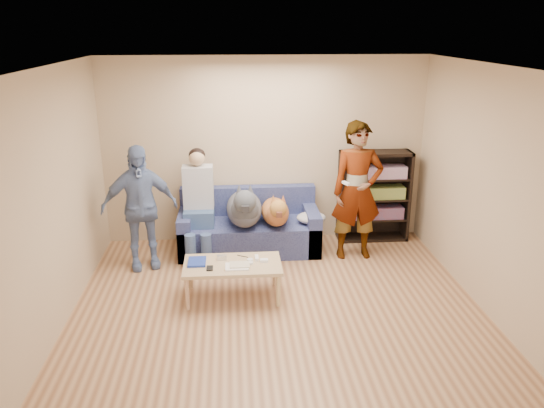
{
  "coord_description": "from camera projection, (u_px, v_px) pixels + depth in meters",
  "views": [
    {
      "loc": [
        -0.47,
        -4.76,
        2.97
      ],
      "look_at": [
        0.0,
        1.2,
        0.95
      ],
      "focal_mm": 35.0,
      "sensor_mm": 36.0,
      "label": 1
    }
  ],
  "objects": [
    {
      "name": "headphone_cup_b",
      "position": [
        250.0,
        260.0,
        6.04
      ],
      "size": [
        0.07,
        0.07,
        0.02
      ],
      "primitive_type": "cylinder",
      "color": "white",
      "rests_on": "coffee_table"
    },
    {
      "name": "ceiling",
      "position": [
        283.0,
        70.0,
        4.65
      ],
      "size": [
        5.0,
        5.0,
        0.0
      ],
      "primitive_type": "plane",
      "rotation": [
        3.14,
        0.0,
        0.0
      ],
      "color": "white",
      "rests_on": "ground"
    },
    {
      "name": "papers",
      "position": [
        237.0,
        267.0,
        5.88
      ],
      "size": [
        0.26,
        0.2,
        0.02
      ],
      "primitive_type": "cube",
      "color": "white",
      "rests_on": "coffee_table"
    },
    {
      "name": "headphone_cup_a",
      "position": [
        250.0,
        263.0,
        5.97
      ],
      "size": [
        0.07,
        0.07,
        0.02
      ],
      "primitive_type": "cylinder",
      "color": "silver",
      "rests_on": "coffee_table"
    },
    {
      "name": "controller_b",
      "position": [
        264.0,
        260.0,
        6.02
      ],
      "size": [
        0.09,
        0.06,
        0.03
      ],
      "primitive_type": "cube",
      "color": "white",
      "rests_on": "coffee_table"
    },
    {
      "name": "held_controller",
      "position": [
        346.0,
        183.0,
        6.65
      ],
      "size": [
        0.08,
        0.13,
        0.03
      ],
      "primitive_type": "cube",
      "rotation": [
        0.0,
        0.0,
        0.38
      ],
      "color": "white",
      "rests_on": "person_standing_right"
    },
    {
      "name": "controller_a",
      "position": [
        257.0,
        258.0,
        6.09
      ],
      "size": [
        0.04,
        0.13,
        0.03
      ],
      "primitive_type": "cube",
      "color": "white",
      "rests_on": "coffee_table"
    },
    {
      "name": "person_standing_right",
      "position": [
        357.0,
        191.0,
        6.91
      ],
      "size": [
        0.68,
        0.46,
        1.83
      ],
      "primitive_type": "imported",
      "rotation": [
        0.0,
        0.0,
        0.03
      ],
      "color": "gray",
      "rests_on": "ground"
    },
    {
      "name": "wall_left",
      "position": [
        40.0,
        216.0,
        4.9
      ],
      "size": [
        0.0,
        5.0,
        5.0
      ],
      "primitive_type": "plane",
      "rotation": [
        1.57,
        0.0,
        1.57
      ],
      "color": "tan",
      "rests_on": "ground"
    },
    {
      "name": "notebook_blue",
      "position": [
        197.0,
        262.0,
        5.99
      ],
      "size": [
        0.2,
        0.26,
        0.03
      ],
      "primitive_type": "cube",
      "color": "#1C349C",
      "rests_on": "coffee_table"
    },
    {
      "name": "bookshelf",
      "position": [
        374.0,
        194.0,
        7.58
      ],
      "size": [
        1.0,
        0.34,
        1.3
      ],
      "color": "black",
      "rests_on": "ground"
    },
    {
      "name": "ground",
      "position": [
        281.0,
        328.0,
        5.48
      ],
      "size": [
        5.0,
        5.0,
        0.0
      ],
      "primitive_type": "plane",
      "color": "#8D5C3C",
      "rests_on": "ground"
    },
    {
      "name": "dog_tan",
      "position": [
        276.0,
        212.0,
        7.06
      ],
      "size": [
        0.37,
        1.14,
        0.53
      ],
      "color": "#B96D38",
      "rests_on": "sofa"
    },
    {
      "name": "magazine",
      "position": [
        240.0,
        265.0,
        5.9
      ],
      "size": [
        0.22,
        0.17,
        0.01
      ],
      "primitive_type": "cube",
      "color": "beige",
      "rests_on": "coffee_table"
    },
    {
      "name": "wall_back",
      "position": [
        265.0,
        151.0,
        7.42
      ],
      "size": [
        4.5,
        0.0,
        4.5
      ],
      "primitive_type": "plane",
      "rotation": [
        1.57,
        0.0,
        0.0
      ],
      "color": "tan",
      "rests_on": "ground"
    },
    {
      "name": "person_standing_left",
      "position": [
        139.0,
        208.0,
        6.64
      ],
      "size": [
        1.01,
        0.62,
        1.61
      ],
      "primitive_type": "imported",
      "rotation": [
        0.0,
        0.0,
        0.25
      ],
      "color": "#7387B8",
      "rests_on": "ground"
    },
    {
      "name": "person_seated",
      "position": [
        198.0,
        200.0,
        7.02
      ],
      "size": [
        0.4,
        0.73,
        1.47
      ],
      "color": "#3D5B87",
      "rests_on": "sofa"
    },
    {
      "name": "pen_black",
      "position": [
        243.0,
        256.0,
        6.15
      ],
      "size": [
        0.13,
        0.08,
        0.01
      ],
      "primitive_type": "cylinder",
      "rotation": [
        0.0,
        1.57,
        -0.52
      ],
      "color": "black",
      "rests_on": "coffee_table"
    },
    {
      "name": "camera_silver",
      "position": [
        222.0,
        257.0,
        6.07
      ],
      "size": [
        0.11,
        0.06,
        0.05
      ],
      "primitive_type": "cube",
      "color": "silver",
      "rests_on": "coffee_table"
    },
    {
      "name": "pen_orange",
      "position": [
        231.0,
        269.0,
        5.82
      ],
      "size": [
        0.13,
        0.06,
        0.01
      ],
      "primitive_type": "cylinder",
      "rotation": [
        0.0,
        1.57,
        0.35
      ],
      "color": "orange",
      "rests_on": "coffee_table"
    },
    {
      "name": "coffee_table",
      "position": [
        233.0,
        267.0,
        5.99
      ],
      "size": [
        1.1,
        0.6,
        0.42
      ],
      "color": "tan",
      "rests_on": "ground"
    },
    {
      "name": "blanket",
      "position": [
        311.0,
        218.0,
        7.17
      ],
      "size": [
        0.4,
        0.34,
        0.14
      ],
      "primitive_type": "ellipsoid",
      "color": "#B7B8BD",
      "rests_on": "sofa"
    },
    {
      "name": "sofa",
      "position": [
        249.0,
        229.0,
        7.35
      ],
      "size": [
        1.9,
        0.85,
        0.82
      ],
      "color": "#515B93",
      "rests_on": "ground"
    },
    {
      "name": "wall_front",
      "position": [
        329.0,
        370.0,
        2.7
      ],
      "size": [
        4.5,
        0.0,
        4.5
      ],
      "primitive_type": "plane",
      "rotation": [
        -1.57,
        0.0,
        0.0
      ],
      "color": "tan",
      "rests_on": "ground"
    },
    {
      "name": "wall_right",
      "position": [
        508.0,
        204.0,
        5.23
      ],
      "size": [
        0.0,
        5.0,
        5.0
      ],
      "primitive_type": "plane",
      "rotation": [
        1.57,
        0.0,
        -1.57
      ],
      "color": "tan",
      "rests_on": "ground"
    },
    {
      "name": "wallet",
      "position": [
        210.0,
        268.0,
        5.84
      ],
      "size": [
        0.07,
        0.12,
        0.02
      ],
      "primitive_type": "cube",
      "color": "black",
      "rests_on": "coffee_table"
    },
    {
      "name": "dog_gray",
      "position": [
        244.0,
        208.0,
        7.03
      ],
      "size": [
        0.48,
        1.28,
        0.69
      ],
      "color": "#50525B",
      "rests_on": "sofa"
    }
  ]
}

